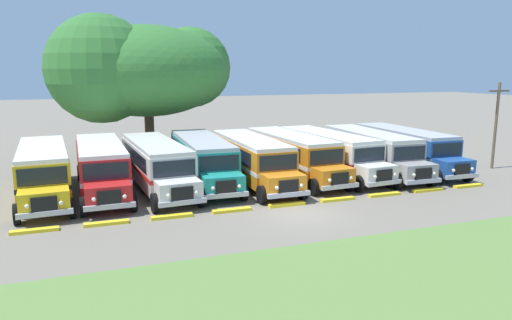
{
  "coord_description": "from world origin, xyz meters",
  "views": [
    {
      "loc": [
        -9.48,
        -20.2,
        6.94
      ],
      "look_at": [
        0.0,
        6.22,
        1.6
      ],
      "focal_mm": 32.69,
      "sensor_mm": 36.0,
      "label": 1
    }
  ],
  "objects_px": {
    "parked_bus_slot_6": "(329,151)",
    "utility_pole": "(496,123)",
    "parked_bus_slot_4": "(252,158)",
    "parked_bus_slot_1": "(101,165)",
    "parked_bus_slot_7": "(371,150)",
    "parked_bus_slot_0": "(43,169)",
    "broad_shade_tree": "(142,70)",
    "parked_bus_slot_2": "(156,163)",
    "parked_bus_slot_3": "(203,158)",
    "parked_bus_slot_5": "(292,153)",
    "parked_bus_slot_8": "(405,147)"
  },
  "relations": [
    {
      "from": "parked_bus_slot_4",
      "to": "parked_bus_slot_7",
      "type": "height_order",
      "value": "same"
    },
    {
      "from": "broad_shade_tree",
      "to": "parked_bus_slot_7",
      "type": "bearing_deg",
      "value": -37.33
    },
    {
      "from": "parked_bus_slot_7",
      "to": "parked_bus_slot_4",
      "type": "bearing_deg",
      "value": -87.9
    },
    {
      "from": "parked_bus_slot_6",
      "to": "utility_pole",
      "type": "relative_size",
      "value": 1.77
    },
    {
      "from": "parked_bus_slot_0",
      "to": "parked_bus_slot_5",
      "type": "xyz_separation_m",
      "value": [
        15.19,
        -0.04,
        0.0
      ]
    },
    {
      "from": "parked_bus_slot_0",
      "to": "parked_bus_slot_4",
      "type": "height_order",
      "value": "same"
    },
    {
      "from": "utility_pole",
      "to": "parked_bus_slot_1",
      "type": "bearing_deg",
      "value": 174.26
    },
    {
      "from": "parked_bus_slot_7",
      "to": "utility_pole",
      "type": "xyz_separation_m",
      "value": [
        9.08,
        -1.93,
        1.75
      ]
    },
    {
      "from": "parked_bus_slot_2",
      "to": "parked_bus_slot_5",
      "type": "bearing_deg",
      "value": 87.15
    },
    {
      "from": "parked_bus_slot_0",
      "to": "parked_bus_slot_6",
      "type": "bearing_deg",
      "value": 85.1
    },
    {
      "from": "parked_bus_slot_2",
      "to": "parked_bus_slot_3",
      "type": "bearing_deg",
      "value": 96.93
    },
    {
      "from": "parked_bus_slot_6",
      "to": "parked_bus_slot_7",
      "type": "distance_m",
      "value": 3.08
    },
    {
      "from": "parked_bus_slot_2",
      "to": "parked_bus_slot_4",
      "type": "distance_m",
      "value": 5.91
    },
    {
      "from": "parked_bus_slot_8",
      "to": "utility_pole",
      "type": "relative_size",
      "value": 1.75
    },
    {
      "from": "parked_bus_slot_5",
      "to": "parked_bus_slot_7",
      "type": "height_order",
      "value": "same"
    },
    {
      "from": "parked_bus_slot_2",
      "to": "utility_pole",
      "type": "relative_size",
      "value": 1.77
    },
    {
      "from": "parked_bus_slot_8",
      "to": "parked_bus_slot_4",
      "type": "bearing_deg",
      "value": -87.14
    },
    {
      "from": "parked_bus_slot_7",
      "to": "parked_bus_slot_6",
      "type": "bearing_deg",
      "value": -95.93
    },
    {
      "from": "parked_bus_slot_1",
      "to": "parked_bus_slot_7",
      "type": "distance_m",
      "value": 17.89
    },
    {
      "from": "utility_pole",
      "to": "parked_bus_slot_8",
      "type": "bearing_deg",
      "value": 159.9
    },
    {
      "from": "parked_bus_slot_5",
      "to": "parked_bus_slot_6",
      "type": "height_order",
      "value": "same"
    },
    {
      "from": "parked_bus_slot_2",
      "to": "parked_bus_slot_3",
      "type": "xyz_separation_m",
      "value": [
        2.97,
        0.6,
        0.0
      ]
    },
    {
      "from": "parked_bus_slot_0",
      "to": "parked_bus_slot_1",
      "type": "relative_size",
      "value": 1.01
    },
    {
      "from": "parked_bus_slot_4",
      "to": "utility_pole",
      "type": "height_order",
      "value": "utility_pole"
    },
    {
      "from": "parked_bus_slot_7",
      "to": "parked_bus_slot_8",
      "type": "relative_size",
      "value": 1.0
    },
    {
      "from": "parked_bus_slot_1",
      "to": "utility_pole",
      "type": "height_order",
      "value": "utility_pole"
    },
    {
      "from": "parked_bus_slot_7",
      "to": "broad_shade_tree",
      "type": "xyz_separation_m",
      "value": [
        -14.18,
        10.81,
        5.44
      ]
    },
    {
      "from": "parked_bus_slot_0",
      "to": "broad_shade_tree",
      "type": "bearing_deg",
      "value": 142.12
    },
    {
      "from": "parked_bus_slot_1",
      "to": "parked_bus_slot_2",
      "type": "relative_size",
      "value": 0.99
    },
    {
      "from": "parked_bus_slot_1",
      "to": "parked_bus_slot_3",
      "type": "relative_size",
      "value": 1.0
    },
    {
      "from": "parked_bus_slot_6",
      "to": "parked_bus_slot_7",
      "type": "xyz_separation_m",
      "value": [
        3.05,
        -0.4,
        0.0
      ]
    },
    {
      "from": "parked_bus_slot_1",
      "to": "parked_bus_slot_3",
      "type": "bearing_deg",
      "value": 89.24
    },
    {
      "from": "parked_bus_slot_0",
      "to": "broad_shade_tree",
      "type": "height_order",
      "value": "broad_shade_tree"
    },
    {
      "from": "parked_bus_slot_0",
      "to": "parked_bus_slot_4",
      "type": "bearing_deg",
      "value": 82.57
    },
    {
      "from": "parked_bus_slot_3",
      "to": "broad_shade_tree",
      "type": "distance_m",
      "value": 11.57
    },
    {
      "from": "parked_bus_slot_1",
      "to": "parked_bus_slot_4",
      "type": "distance_m",
      "value": 9.07
    },
    {
      "from": "parked_bus_slot_0",
      "to": "parked_bus_slot_4",
      "type": "distance_m",
      "value": 12.13
    },
    {
      "from": "parked_bus_slot_2",
      "to": "parked_bus_slot_7",
      "type": "distance_m",
      "value": 14.75
    },
    {
      "from": "parked_bus_slot_6",
      "to": "utility_pole",
      "type": "distance_m",
      "value": 12.48
    },
    {
      "from": "parked_bus_slot_5",
      "to": "parked_bus_slot_6",
      "type": "xyz_separation_m",
      "value": [
        2.72,
        -0.13,
        0.0
      ]
    },
    {
      "from": "parked_bus_slot_1",
      "to": "parked_bus_slot_4",
      "type": "bearing_deg",
      "value": 82.87
    },
    {
      "from": "parked_bus_slot_7",
      "to": "utility_pole",
      "type": "height_order",
      "value": "utility_pole"
    },
    {
      "from": "parked_bus_slot_7",
      "to": "parked_bus_slot_1",
      "type": "bearing_deg",
      "value": -90.89
    },
    {
      "from": "parked_bus_slot_3",
      "to": "parked_bus_slot_7",
      "type": "distance_m",
      "value": 11.81
    },
    {
      "from": "parked_bus_slot_6",
      "to": "parked_bus_slot_0",
      "type": "bearing_deg",
      "value": -95.46
    },
    {
      "from": "parked_bus_slot_0",
      "to": "parked_bus_slot_1",
      "type": "bearing_deg",
      "value": 89.46
    },
    {
      "from": "parked_bus_slot_0",
      "to": "parked_bus_slot_1",
      "type": "distance_m",
      "value": 3.09
    },
    {
      "from": "parked_bus_slot_3",
      "to": "parked_bus_slot_4",
      "type": "distance_m",
      "value": 3.09
    },
    {
      "from": "parked_bus_slot_1",
      "to": "broad_shade_tree",
      "type": "xyz_separation_m",
      "value": [
        3.7,
        10.03,
        5.44
      ]
    },
    {
      "from": "parked_bus_slot_6",
      "to": "parked_bus_slot_2",
      "type": "bearing_deg",
      "value": -94.32
    }
  ]
}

